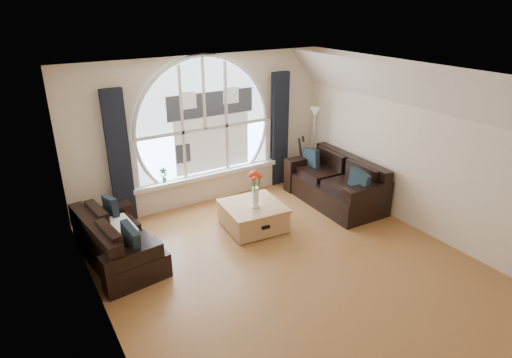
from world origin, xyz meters
name	(u,v)px	position (x,y,z in m)	size (l,w,h in m)	color
ground	(288,266)	(0.00, 0.00, 0.00)	(5.00, 5.50, 0.01)	brown
ceiling	(294,78)	(0.00, 0.00, 2.70)	(5.00, 5.50, 0.01)	silver
wall_back	(204,131)	(0.00, 2.75, 1.35)	(5.00, 0.01, 2.70)	beige
wall_front	(483,291)	(0.00, -2.75, 1.35)	(5.00, 0.01, 2.70)	beige
wall_left	(98,228)	(-2.50, 0.00, 1.35)	(0.01, 5.50, 2.70)	beige
wall_right	(418,149)	(2.50, 0.00, 1.35)	(0.01, 5.50, 2.70)	beige
attic_slope	(414,89)	(2.20, 0.00, 2.35)	(0.92, 5.50, 0.72)	silver
arched_window	(204,116)	(0.00, 2.72, 1.62)	(2.60, 0.06, 2.15)	silver
window_sill	(208,175)	(0.00, 2.65, 0.51)	(2.90, 0.22, 0.08)	white
window_frame	(205,117)	(0.00, 2.69, 1.62)	(2.76, 0.08, 2.15)	white
neighbor_house	(212,122)	(0.15, 2.71, 1.50)	(1.70, 0.02, 1.50)	silver
curtain_left	(119,158)	(-1.60, 2.63, 1.15)	(0.35, 0.12, 2.30)	black
curtain_right	(280,130)	(1.60, 2.63, 1.15)	(0.35, 0.12, 2.30)	black
sofa_left	(119,237)	(-2.03, 1.39, 0.40)	(0.82, 1.63, 0.73)	black
sofa_right	(335,183)	(1.96, 1.30, 0.40)	(0.97, 1.93, 0.86)	black
coffee_chest	(253,215)	(0.15, 1.25, 0.23)	(0.95, 0.95, 0.47)	#AD7C46
throw_blanket	(113,229)	(-2.07, 1.49, 0.50)	(0.55, 0.55, 0.10)	silver
vase_flowers	(255,185)	(0.15, 1.17, 0.82)	(0.24, 0.24, 0.70)	white
floor_lamp	(313,147)	(2.19, 2.27, 0.80)	(0.24, 0.24, 1.60)	#B2B2B2
guitar	(299,160)	(1.93, 2.39, 0.53)	(0.36, 0.24, 1.06)	brown
potted_plant	(164,175)	(-0.86, 2.65, 0.69)	(0.14, 0.10, 0.27)	#1E6023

